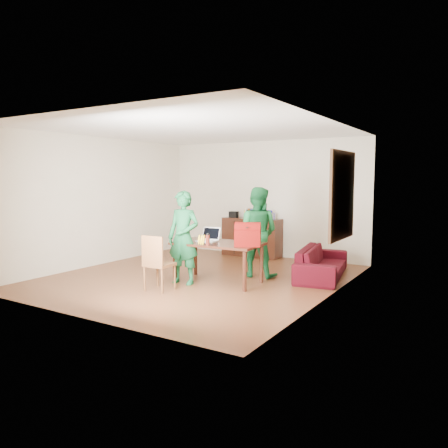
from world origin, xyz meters
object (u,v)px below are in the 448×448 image
Objects in this scene: person_near at (183,238)px; red_bag at (248,237)px; sofa at (322,262)px; table at (218,247)px; chair at (159,274)px; laptop at (207,239)px; bottle at (208,239)px; person_far at (257,232)px.

red_bag is (1.11, 0.29, 0.06)m from person_near.
person_near is 0.87× the size of sofa.
table is 1.72× the size of chair.
table is 4.34× the size of laptop.
red_bag is at bearing 25.03° from bottle.
person_near is 1.45m from person_far.
table is 7.88× the size of bottle.
person_near is (-0.47, -0.38, 0.18)m from table.
sofa is (1.39, 1.75, -0.54)m from bottle.
table is at bearing 58.88° from chair.
laptop is at bearing 119.75° from sofa.
bottle is at bearing -178.31° from red_bag.
person_near is 0.45m from laptop.
laptop is 0.88m from red_bag.
red_bag is at bearing 9.25° from person_near.
person_far reaches higher than table.
person_far is at bearing 61.43° from chair.
chair reaches higher than sofa.
chair is 0.55× the size of person_far.
laptop is (0.24, 0.37, -0.05)m from person_near.
sofa is (1.42, 1.37, -0.35)m from table.
chair is at bearing -166.79° from red_bag.
person_near is 8.12× the size of bottle.
chair is 2.52× the size of laptop.
red_bag is 0.23× the size of sofa.
person_near reaches higher than red_bag.
person_near is at bearing 171.39° from red_bag.
bottle is at bearing -58.45° from laptop.
person_far is 1.33m from sofa.
bottle is (0.26, -0.37, 0.05)m from laptop.
person_far reaches higher than bottle.
sofa is (0.78, 1.46, -0.60)m from red_bag.
table is 3.72× the size of red_bag.
person_far is at bearing 62.82° from table.
table is 0.84× the size of sofa.
person_near reaches higher than sofa.
red_bag is at bearing 141.77° from sofa.
person_far is 8.37× the size of bottle.
bottle is (0.57, 0.59, 0.55)m from chair.
red_bag is (0.29, -0.90, 0.03)m from person_far.
person_far is at bearing 74.75° from bottle.
person_near is (0.07, 0.58, 0.54)m from chair.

